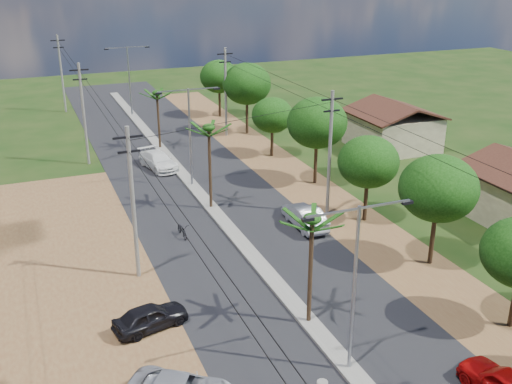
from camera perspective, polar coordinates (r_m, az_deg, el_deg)
ground at (r=28.35m, az=8.79°, el=-16.42°), size 160.00×160.00×0.00m
road at (r=39.95m, az=-2.08°, el=-4.18°), size 12.00×110.00×0.04m
median at (r=42.50m, az=-3.47°, el=-2.47°), size 1.00×90.00×0.18m
dirt_shoulder_east at (r=43.29m, az=8.56°, el=-2.33°), size 5.00×90.00×0.03m
house_east_far at (r=59.34m, az=12.92°, el=6.35°), size 7.60×7.50×4.60m
tree_east_c at (r=36.09m, az=16.98°, el=0.33°), size 4.60×4.60×6.83m
tree_east_d at (r=41.41m, az=10.65°, el=2.83°), size 4.20×4.20×6.13m
tree_east_e at (r=47.91m, az=5.84°, el=6.57°), size 4.80×4.80×7.14m
tree_east_f at (r=55.03m, az=1.56°, el=7.33°), size 3.80×3.80×5.52m
tree_east_g at (r=62.18m, az=-0.88°, el=10.25°), size 5.00×5.00×7.38m
tree_east_h at (r=69.60m, az=-3.53°, el=10.92°), size 4.40×4.40×6.52m
palm_median_near at (r=28.47m, az=5.37°, el=-3.03°), size 2.00×2.00×6.15m
palm_median_mid at (r=42.34m, az=-4.51°, el=5.76°), size 2.00×2.00×6.55m
palm_median_far at (r=57.53m, az=-9.41°, el=9.08°), size 2.00×2.00×5.85m
streetlight_near at (r=25.71m, az=9.39°, el=-7.96°), size 5.10×0.18×8.00m
streetlight_mid at (r=47.26m, az=-6.33°, el=5.96°), size 5.10×0.18×8.00m
streetlight_far at (r=71.10m, az=-12.00°, el=10.84°), size 5.10×0.18×8.00m
utility_pole_w_b at (r=33.77m, az=-11.66°, el=-0.81°), size 1.60×0.24×9.00m
utility_pole_w_c at (r=54.64m, az=-16.11°, el=7.33°), size 1.60×0.24×9.00m
utility_pole_w_d at (r=75.17m, az=-18.05°, el=10.80°), size 1.60×0.24×9.00m
utility_pole_e_b at (r=41.97m, az=7.05°, el=3.90°), size 1.60×0.24×9.00m
utility_pole_e_c at (r=61.51m, az=-2.91°, el=9.65°), size 1.60×0.24×9.00m
car_silver_mid at (r=41.09m, az=4.68°, el=-2.36°), size 1.72×4.63×1.51m
car_white_far at (r=53.02m, az=-9.29°, el=2.94°), size 2.99×5.28×1.44m
car_parked_dark at (r=30.76m, az=-10.02°, el=-11.68°), size 4.04×2.38×1.29m
moto_rider_west_a at (r=39.92m, az=-7.03°, el=-3.63°), size 0.70×1.86×0.96m
moto_rider_west_b at (r=53.32m, az=-9.85°, el=2.70°), size 0.82×1.57×0.91m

